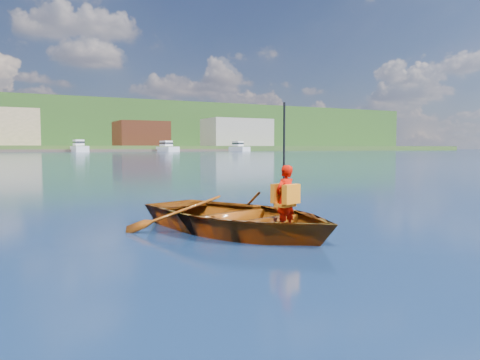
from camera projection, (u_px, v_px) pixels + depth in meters
ground at (184, 240)px, 7.14m from camera, size 600.00×600.00×0.00m
rowboat at (238, 217)px, 7.85m from camera, size 3.86×4.58×0.81m
child_paddler at (285, 197)px, 7.30m from camera, size 0.44×0.43×2.04m
shoreline at (3, 128)px, 215.99m from camera, size 400.00×140.00×22.00m
dock at (24, 151)px, 140.27m from camera, size 159.99×12.55×0.80m
marina_yachts at (32, 148)px, 136.94m from camera, size 141.00×13.45×4.21m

